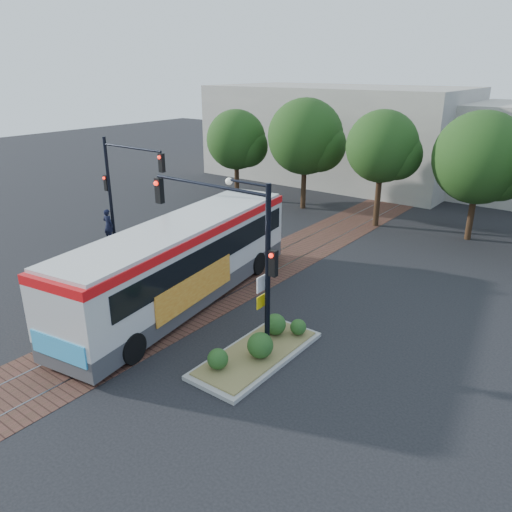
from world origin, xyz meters
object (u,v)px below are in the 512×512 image
(traffic_island, at_px, (259,348))
(officer, at_px, (108,225))
(city_bus, at_px, (183,258))
(signal_pole_left, at_px, (121,178))
(parked_car, at_px, (215,222))
(signal_pole_main, at_px, (238,239))

(traffic_island, height_order, officer, officer)
(city_bus, distance_m, officer, 9.83)
(city_bus, distance_m, traffic_island, 5.71)
(city_bus, relative_size, officer, 7.13)
(city_bus, height_order, traffic_island, city_bus)
(signal_pole_left, relative_size, parked_car, 1.54)
(signal_pole_main, height_order, officer, signal_pole_main)
(city_bus, height_order, signal_pole_main, signal_pole_main)
(parked_car, bearing_deg, signal_pole_left, 168.09)
(traffic_island, relative_size, signal_pole_left, 0.87)
(signal_pole_main, relative_size, signal_pole_left, 1.00)
(officer, relative_size, parked_car, 0.49)
(signal_pole_main, bearing_deg, city_bus, 160.30)
(city_bus, bearing_deg, parked_car, 115.61)
(signal_pole_main, relative_size, officer, 3.15)
(city_bus, height_order, signal_pole_left, signal_pole_left)
(traffic_island, bearing_deg, signal_pole_left, 159.64)
(signal_pole_left, xyz_separation_m, officer, (-1.31, -0.21, -2.91))
(signal_pole_main, bearing_deg, officer, 161.26)
(signal_pole_left, bearing_deg, traffic_island, -20.36)
(officer, xyz_separation_m, parked_car, (3.69, 5.16, -0.39))
(traffic_island, bearing_deg, parked_car, 137.66)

